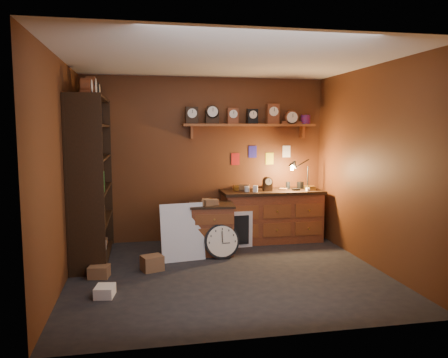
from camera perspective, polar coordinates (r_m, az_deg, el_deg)
floor at (r=5.80m, az=0.38°, el=-12.13°), size 4.00×4.00×0.00m
room_shell at (r=5.61m, az=0.63°, el=5.15°), size 4.02×3.62×2.71m
shelving_unit at (r=6.44m, az=-17.23°, el=0.87°), size 0.47×1.60×2.58m
workbench at (r=7.32m, az=6.24°, el=-4.38°), size 1.67×0.66×1.36m
low_cabinet at (r=6.57m, az=-1.63°, el=-6.21°), size 0.69×0.60×0.84m
big_round_clock at (r=6.35m, az=-0.29°, el=-8.13°), size 0.51×0.17×0.51m
white_panel at (r=6.36m, az=-5.39°, el=-10.47°), size 0.64×0.26×0.83m
mini_fridge at (r=7.10m, az=0.91°, el=-6.22°), size 0.60×0.61×0.57m
floor_box_a at (r=5.82m, az=-16.00°, el=-11.56°), size 0.28×0.25×0.15m
floor_box_b at (r=5.19m, az=-15.30°, el=-13.96°), size 0.24×0.27×0.12m
floor_box_c at (r=5.93m, az=-9.37°, el=-10.78°), size 0.32×0.30×0.20m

